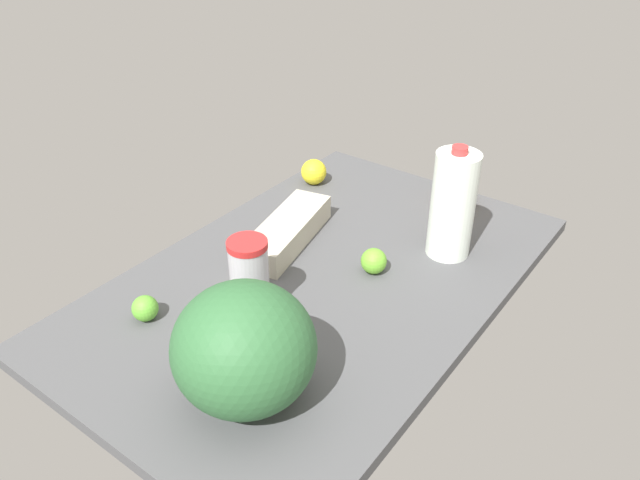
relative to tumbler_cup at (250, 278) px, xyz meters
The scene contains 9 objects.
countertop 22.56cm from the tumbler_cup, 169.20° to the left, with size 120.00×76.00×3.00cm, color #4B4C4E.
tumbler_cup is the anchor object (origin of this frame).
milk_jug 51.99cm from the tumbler_cup, 153.87° to the left, with size 10.56×10.56×28.27cm.
egg_carton 29.83cm from the tumbler_cup, 156.20° to the right, with size 31.97×10.12×6.35cm, color #BDB6A0.
watermelon 24.47cm from the tumbler_cup, 40.27° to the left, with size 25.41×25.41×23.47cm, color #2F6436.
lime_near_front 23.16cm from the tumbler_cup, 48.12° to the right, with size 5.60×5.60×5.60cm, color #5EAF33.
lime_by_jug 31.77cm from the tumbler_cup, 155.83° to the left, with size 6.14×6.14×6.14cm, color #69B630.
orange_loose 73.29cm from the tumbler_cup, 169.61° to the left, with size 8.95×8.95×8.95cm, color orange.
lemon_far_back 62.60cm from the tumbler_cup, 155.25° to the right, with size 7.53×7.53×7.53cm, color yellow.
Camera 1 is at (95.22, 70.70, 87.93)cm, focal length 35.00 mm.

